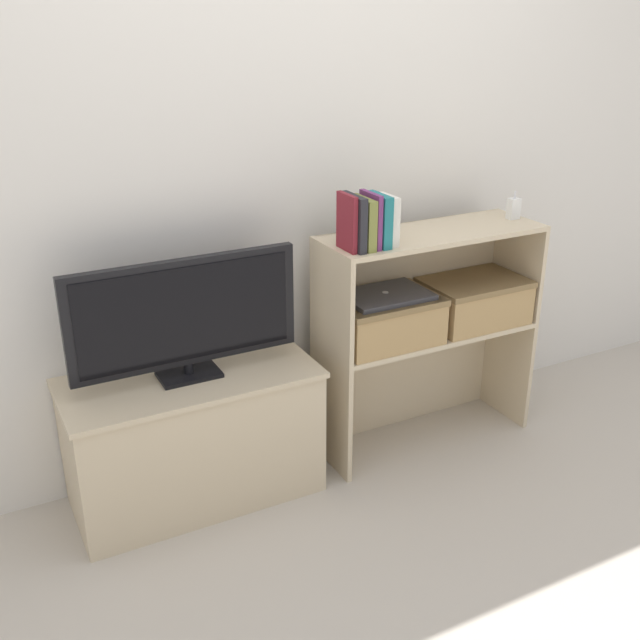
{
  "coord_description": "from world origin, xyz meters",
  "views": [
    {
      "loc": [
        -1.22,
        -2.17,
        1.76
      ],
      "look_at": [
        0.0,
        0.16,
        0.66
      ],
      "focal_mm": 42.0,
      "sensor_mm": 36.0,
      "label": 1
    }
  ],
  "objects_px": {
    "book_maroon": "(347,223)",
    "book_plum": "(371,220)",
    "tv": "(185,315)",
    "book_olive": "(362,223)",
    "book_ivory": "(387,220)",
    "baby_monitor": "(514,208)",
    "book_charcoal": "(353,222)",
    "book_teal": "(378,220)",
    "storage_basket_left": "(384,317)",
    "tv_stand": "(194,437)",
    "storage_basket_right": "(474,299)",
    "laptop": "(385,295)"
  },
  "relations": [
    {
      "from": "tv",
      "to": "book_olive",
      "type": "bearing_deg",
      "value": -8.82
    },
    {
      "from": "tv",
      "to": "book_ivory",
      "type": "distance_m",
      "value": 0.82
    },
    {
      "from": "tv_stand",
      "to": "book_charcoal",
      "type": "xyz_separation_m",
      "value": [
        0.62,
        -0.1,
        0.78
      ]
    },
    {
      "from": "book_ivory",
      "to": "laptop",
      "type": "distance_m",
      "value": 0.32
    },
    {
      "from": "tv_stand",
      "to": "storage_basket_left",
      "type": "height_order",
      "value": "storage_basket_left"
    },
    {
      "from": "baby_monitor",
      "to": "storage_basket_left",
      "type": "relative_size",
      "value": 0.27
    },
    {
      "from": "storage_basket_right",
      "to": "laptop",
      "type": "height_order",
      "value": "laptop"
    },
    {
      "from": "tv_stand",
      "to": "tv",
      "type": "height_order",
      "value": "tv"
    },
    {
      "from": "book_teal",
      "to": "book_charcoal",
      "type": "bearing_deg",
      "value": 180.0
    },
    {
      "from": "tv",
      "to": "book_olive",
      "type": "xyz_separation_m",
      "value": [
        0.66,
        -0.1,
        0.27
      ]
    },
    {
      "from": "book_plum",
      "to": "book_teal",
      "type": "height_order",
      "value": "book_plum"
    },
    {
      "from": "book_teal",
      "to": "storage_basket_left",
      "type": "xyz_separation_m",
      "value": [
        0.07,
        0.04,
        -0.42
      ]
    },
    {
      "from": "book_olive",
      "to": "storage_basket_left",
      "type": "bearing_deg",
      "value": 17.86
    },
    {
      "from": "baby_monitor",
      "to": "book_olive",
      "type": "bearing_deg",
      "value": -175.56
    },
    {
      "from": "book_plum",
      "to": "storage_basket_left",
      "type": "height_order",
      "value": "book_plum"
    },
    {
      "from": "book_maroon",
      "to": "book_teal",
      "type": "relative_size",
      "value": 1.07
    },
    {
      "from": "tv_stand",
      "to": "book_ivory",
      "type": "distance_m",
      "value": 1.09
    },
    {
      "from": "book_charcoal",
      "to": "storage_basket_left",
      "type": "relative_size",
      "value": 0.48
    },
    {
      "from": "book_plum",
      "to": "book_ivory",
      "type": "xyz_separation_m",
      "value": [
        0.07,
        0.0,
        -0.01
      ]
    },
    {
      "from": "tv",
      "to": "tv_stand",
      "type": "bearing_deg",
      "value": 90.0
    },
    {
      "from": "book_maroon",
      "to": "storage_basket_left",
      "type": "relative_size",
      "value": 0.49
    },
    {
      "from": "book_ivory",
      "to": "storage_basket_right",
      "type": "bearing_deg",
      "value": 5.33
    },
    {
      "from": "book_ivory",
      "to": "baby_monitor",
      "type": "distance_m",
      "value": 0.67
    },
    {
      "from": "tv",
      "to": "book_maroon",
      "type": "relative_size",
      "value": 4.01
    },
    {
      "from": "book_olive",
      "to": "storage_basket_left",
      "type": "height_order",
      "value": "book_olive"
    },
    {
      "from": "book_ivory",
      "to": "storage_basket_left",
      "type": "xyz_separation_m",
      "value": [
        0.03,
        0.04,
        -0.41
      ]
    },
    {
      "from": "book_maroon",
      "to": "book_charcoal",
      "type": "bearing_deg",
      "value": 0.0
    },
    {
      "from": "tv",
      "to": "book_olive",
      "type": "relative_size",
      "value": 4.44
    },
    {
      "from": "book_plum",
      "to": "baby_monitor",
      "type": "distance_m",
      "value": 0.74
    },
    {
      "from": "book_maroon",
      "to": "tv",
      "type": "bearing_deg",
      "value": 170.23
    },
    {
      "from": "tv",
      "to": "book_plum",
      "type": "distance_m",
      "value": 0.76
    },
    {
      "from": "tv",
      "to": "book_charcoal",
      "type": "height_order",
      "value": "book_charcoal"
    },
    {
      "from": "book_charcoal",
      "to": "book_teal",
      "type": "xyz_separation_m",
      "value": [
        0.11,
        0.0,
        -0.0
      ]
    },
    {
      "from": "book_olive",
      "to": "book_plum",
      "type": "relative_size",
      "value": 0.93
    },
    {
      "from": "book_charcoal",
      "to": "book_ivory",
      "type": "bearing_deg",
      "value": 0.0
    },
    {
      "from": "storage_basket_left",
      "to": "book_charcoal",
      "type": "bearing_deg",
      "value": -165.91
    },
    {
      "from": "book_teal",
      "to": "baby_monitor",
      "type": "height_order",
      "value": "book_teal"
    },
    {
      "from": "book_ivory",
      "to": "baby_monitor",
      "type": "relative_size",
      "value": 1.59
    },
    {
      "from": "book_teal",
      "to": "book_ivory",
      "type": "bearing_deg",
      "value": 0.0
    },
    {
      "from": "book_maroon",
      "to": "baby_monitor",
      "type": "xyz_separation_m",
      "value": [
        0.84,
        0.06,
        -0.06
      ]
    },
    {
      "from": "baby_monitor",
      "to": "laptop",
      "type": "bearing_deg",
      "value": -178.64
    },
    {
      "from": "laptop",
      "to": "book_maroon",
      "type": "bearing_deg",
      "value": -167.66
    },
    {
      "from": "book_olive",
      "to": "book_plum",
      "type": "bearing_deg",
      "value": 0.0
    },
    {
      "from": "book_ivory",
      "to": "book_charcoal",
      "type": "bearing_deg",
      "value": 180.0
    },
    {
      "from": "book_maroon",
      "to": "book_plum",
      "type": "xyz_separation_m",
      "value": [
        0.1,
        0.0,
        -0.0
      ]
    },
    {
      "from": "book_olive",
      "to": "book_ivory",
      "type": "height_order",
      "value": "book_olive"
    },
    {
      "from": "tv_stand",
      "to": "storage_basket_left",
      "type": "relative_size",
      "value": 2.2
    },
    {
      "from": "baby_monitor",
      "to": "storage_basket_left",
      "type": "distance_m",
      "value": 0.73
    },
    {
      "from": "storage_basket_left",
      "to": "laptop",
      "type": "distance_m",
      "value": 0.09
    },
    {
      "from": "book_ivory",
      "to": "book_plum",
      "type": "bearing_deg",
      "value": 180.0
    }
  ]
}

